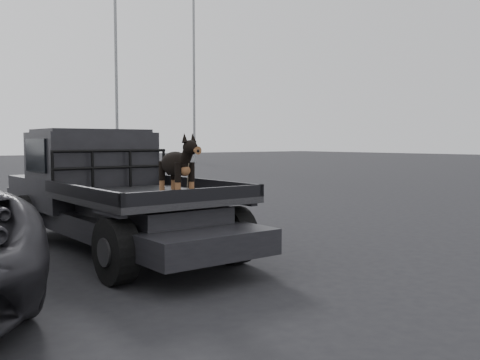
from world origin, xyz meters
TOP-DOWN VIEW (x-y plane):
  - ground at (0.00, 0.00)m, footprint 120.00×120.00m
  - flatbed_ute at (-0.52, 1.93)m, footprint 2.00×5.40m
  - ute_cab at (-0.52, 2.88)m, footprint 1.72×1.30m
  - headache_rack at (-0.52, 2.13)m, footprint 1.80×0.08m
  - dog at (-0.67, 0.03)m, footprint 0.32×0.60m
  - floodlight_mid at (10.55, 25.75)m, footprint 1.08×0.28m
  - floodlight_far at (18.48, 29.16)m, footprint 1.08×0.28m

SIDE VIEW (x-z plane):
  - ground at x=0.00m, z-range 0.00..0.00m
  - flatbed_ute at x=-0.52m, z-range 0.00..0.92m
  - headache_rack at x=-0.52m, z-range 0.92..1.47m
  - dog at x=-0.67m, z-range 0.92..1.66m
  - ute_cab at x=-0.52m, z-range 0.92..1.80m
  - floodlight_mid at x=10.55m, z-range 0.60..14.50m
  - floodlight_far at x=18.48m, z-range 0.61..16.29m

